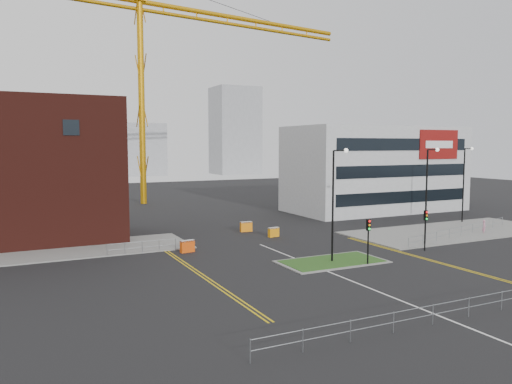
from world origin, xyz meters
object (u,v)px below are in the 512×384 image
streetlamp_island (335,196)px  traffic_light_island (368,233)px  pedestrian (484,227)px  tower_crane (175,51)px

streetlamp_island → traffic_light_island: bearing=-48.6°
streetlamp_island → traffic_light_island: streetlamp_island is taller
streetlamp_island → pedestrian: (21.55, 3.39, -4.65)m
streetlamp_island → traffic_light_island: (1.78, -2.02, -2.85)m
pedestrian → tower_crane: bearing=69.1°
traffic_light_island → streetlamp_island: bearing=131.4°
streetlamp_island → tower_crane: bearing=88.0°
tower_crane → streetlamp_island: size_ratio=5.73×
pedestrian → traffic_light_island: bearing=150.4°
traffic_light_island → pedestrian: size_ratio=2.38×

